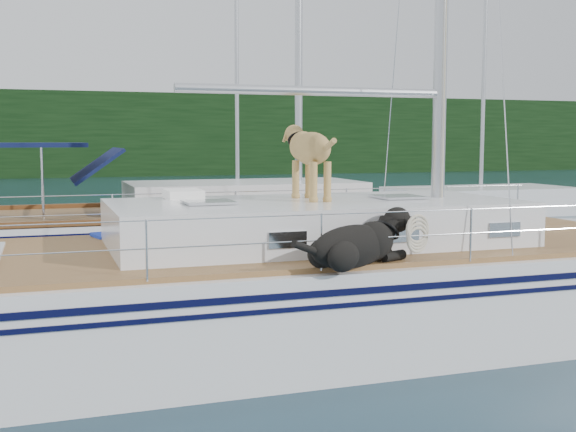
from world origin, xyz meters
name	(u,v)px	position (x,y,z in m)	size (l,w,h in m)	color
ground	(256,343)	(0.00, 0.00, 0.00)	(120.00, 120.00, 0.00)	black
tree_line	(78,134)	(0.00, 45.00, 3.00)	(90.00, 3.00, 6.00)	black
shore_bank	(79,168)	(0.00, 46.20, 0.60)	(92.00, 1.00, 1.20)	#595147
main_sailboat	(263,290)	(0.10, -0.01, 0.68)	(12.00, 4.15, 14.01)	white
neighbor_sailboat	(194,236)	(0.38, 5.87, 0.63)	(11.00, 3.50, 13.30)	white
bg_boat_center	(238,201)	(4.00, 16.00, 0.45)	(7.20, 3.00, 11.65)	white
bg_boat_east	(480,201)	(12.00, 13.00, 0.46)	(6.40, 3.00, 11.65)	white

